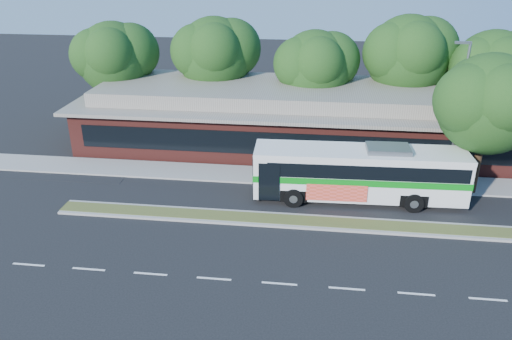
# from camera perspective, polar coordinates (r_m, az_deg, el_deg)

# --- Properties ---
(ground) EXTENTS (120.00, 120.00, 0.00)m
(ground) POSITION_cam_1_polar(r_m,az_deg,el_deg) (27.20, 3.54, -6.54)
(ground) COLOR black
(ground) RESTS_ON ground
(median_strip) EXTENTS (26.00, 1.10, 0.15)m
(median_strip) POSITION_cam_1_polar(r_m,az_deg,el_deg) (27.68, 3.63, -5.77)
(median_strip) COLOR #3F4D20
(median_strip) RESTS_ON ground
(sidewalk) EXTENTS (44.00, 2.60, 0.12)m
(sidewalk) POSITION_cam_1_polar(r_m,az_deg,el_deg) (32.84, 4.28, -0.78)
(sidewalk) COLOR gray
(sidewalk) RESTS_ON ground
(parking_lot) EXTENTS (14.00, 12.00, 0.01)m
(parking_lot) POSITION_cam_1_polar(r_m,az_deg,el_deg) (40.92, -21.48, 2.61)
(parking_lot) COLOR black
(parking_lot) RESTS_ON ground
(plaza_building) EXTENTS (33.20, 11.20, 4.45)m
(plaza_building) POSITION_cam_1_polar(r_m,az_deg,el_deg) (38.23, 4.92, 6.18)
(plaza_building) COLOR #5B211C
(plaza_building) RESTS_ON ground
(lamp_post) EXTENTS (0.93, 0.18, 9.07)m
(lamp_post) POSITION_cam_1_polar(r_m,az_deg,el_deg) (31.83, 22.07, 6.01)
(lamp_post) COLOR slate
(lamp_post) RESTS_ON ground
(tree_bg_a) EXTENTS (6.47, 5.80, 8.63)m
(tree_bg_a) POSITION_cam_1_polar(r_m,az_deg,el_deg) (42.39, -15.34, 12.44)
(tree_bg_a) COLOR black
(tree_bg_a) RESTS_ON ground
(tree_bg_b) EXTENTS (6.69, 6.00, 9.00)m
(tree_bg_b) POSITION_cam_1_polar(r_m,az_deg,el_deg) (41.01, -4.13, 13.23)
(tree_bg_b) COLOR black
(tree_bg_b) RESTS_ON ground
(tree_bg_c) EXTENTS (6.24, 5.60, 8.26)m
(tree_bg_c) POSITION_cam_1_polar(r_m,az_deg,el_deg) (39.39, 7.32, 11.83)
(tree_bg_c) COLOR black
(tree_bg_c) RESTS_ON ground
(tree_bg_d) EXTENTS (6.91, 6.20, 9.37)m
(tree_bg_d) POSITION_cam_1_polar(r_m,az_deg,el_deg) (40.87, 17.55, 12.56)
(tree_bg_d) COLOR black
(tree_bg_d) RESTS_ON ground
(tree_bg_e) EXTENTS (6.47, 5.80, 8.50)m
(tree_bg_e) POSITION_cam_1_polar(r_m,az_deg,el_deg) (41.53, 25.90, 10.49)
(tree_bg_e) COLOR black
(tree_bg_e) RESTS_ON ground
(transit_bus) EXTENTS (12.39, 3.17, 3.46)m
(transit_bus) POSITION_cam_1_polar(r_m,az_deg,el_deg) (29.81, 11.81, 0.00)
(transit_bus) COLOR silver
(transit_bus) RESTS_ON ground
(sedan) EXTENTS (5.11, 2.84, 1.40)m
(sedan) POSITION_cam_1_polar(r_m,az_deg,el_deg) (37.19, -9.43, 3.08)
(sedan) COLOR #9FA2A5
(sedan) RESTS_ON ground
(sidewalk_tree) EXTENTS (6.46, 5.79, 8.58)m
(sidewalk_tree) POSITION_cam_1_polar(r_m,az_deg,el_deg) (31.74, 25.75, 7.08)
(sidewalk_tree) COLOR black
(sidewalk_tree) RESTS_ON ground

